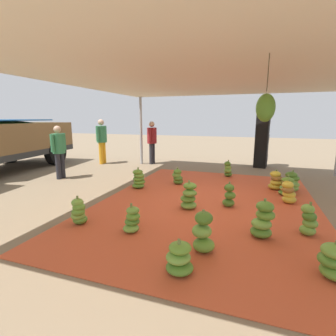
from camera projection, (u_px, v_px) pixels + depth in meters
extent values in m
plane|color=#7F6B51|center=(88.00, 190.00, 6.29)|extent=(40.00, 40.00, 0.00)
cube|color=#D1512D|center=(207.00, 203.00, 5.33)|extent=(6.04, 4.37, 0.01)
cylinder|color=#9EA0A5|center=(141.00, 131.00, 9.66)|extent=(0.10, 0.10, 2.56)
cube|color=beige|center=(211.00, 75.00, 4.82)|extent=(8.00, 7.00, 0.06)
cylinder|color=#4C422D|center=(268.00, 73.00, 3.14)|extent=(0.01, 0.01, 0.46)
ellipsoid|color=#477523|center=(266.00, 108.00, 3.23)|extent=(0.24, 0.24, 0.36)
ellipsoid|color=gold|center=(275.00, 186.00, 6.29)|extent=(0.45, 0.45, 0.16)
ellipsoid|color=gold|center=(276.00, 182.00, 6.26)|extent=(0.41, 0.41, 0.16)
ellipsoid|color=#996628|center=(277.00, 178.00, 6.25)|extent=(0.39, 0.39, 0.16)
ellipsoid|color=gold|center=(276.00, 174.00, 6.26)|extent=(0.30, 0.30, 0.16)
cylinder|color=olive|center=(276.00, 172.00, 6.23)|extent=(0.04, 0.04, 0.12)
ellipsoid|color=gold|center=(289.00, 199.00, 5.27)|extent=(0.31, 0.31, 0.16)
ellipsoid|color=gold|center=(289.00, 194.00, 5.28)|extent=(0.27, 0.27, 0.16)
ellipsoid|color=#996628|center=(288.00, 190.00, 5.24)|extent=(0.31, 0.31, 0.16)
ellipsoid|color=gold|center=(288.00, 185.00, 5.23)|extent=(0.31, 0.31, 0.16)
cylinder|color=olive|center=(289.00, 182.00, 5.21)|extent=(0.04, 0.04, 0.12)
ellipsoid|color=#75A83D|center=(291.00, 188.00, 6.14)|extent=(0.47, 0.47, 0.16)
ellipsoid|color=#75A83D|center=(292.00, 184.00, 6.15)|extent=(0.37, 0.37, 0.16)
ellipsoid|color=#75A83D|center=(291.00, 181.00, 6.13)|extent=(0.34, 0.34, 0.16)
ellipsoid|color=#477523|center=(293.00, 178.00, 6.10)|extent=(0.31, 0.31, 0.16)
ellipsoid|color=#477523|center=(291.00, 175.00, 6.09)|extent=(0.32, 0.32, 0.16)
cylinder|color=olive|center=(293.00, 173.00, 6.07)|extent=(0.04, 0.04, 0.12)
ellipsoid|color=#60932D|center=(204.00, 245.00, 3.36)|extent=(0.38, 0.38, 0.18)
ellipsoid|color=#75A83D|center=(202.00, 231.00, 3.35)|extent=(0.31, 0.31, 0.18)
ellipsoid|color=#477523|center=(204.00, 218.00, 3.31)|extent=(0.25, 0.25, 0.18)
cylinder|color=olive|center=(203.00, 214.00, 3.29)|extent=(0.04, 0.04, 0.12)
ellipsoid|color=#477523|center=(286.00, 193.00, 5.82)|extent=(0.46, 0.46, 0.12)
ellipsoid|color=#75A83D|center=(287.00, 188.00, 5.83)|extent=(0.38, 0.38, 0.12)
ellipsoid|color=#6B9E38|center=(289.00, 184.00, 5.79)|extent=(0.42, 0.42, 0.12)
ellipsoid|color=#60932D|center=(288.00, 180.00, 5.76)|extent=(0.37, 0.37, 0.12)
cylinder|color=olive|center=(288.00, 177.00, 5.76)|extent=(0.04, 0.04, 0.12)
ellipsoid|color=#477523|center=(228.00, 174.00, 7.68)|extent=(0.29, 0.29, 0.15)
ellipsoid|color=#6B9E38|center=(228.00, 171.00, 7.63)|extent=(0.28, 0.28, 0.15)
ellipsoid|color=#75A83D|center=(228.00, 167.00, 7.65)|extent=(0.28, 0.28, 0.15)
ellipsoid|color=#518428|center=(228.00, 164.00, 7.62)|extent=(0.26, 0.26, 0.15)
cylinder|color=olive|center=(228.00, 162.00, 7.60)|extent=(0.04, 0.04, 0.12)
ellipsoid|color=#518428|center=(80.00, 219.00, 4.24)|extent=(0.32, 0.32, 0.15)
ellipsoid|color=#75A83D|center=(78.00, 216.00, 4.21)|extent=(0.30, 0.30, 0.15)
ellipsoid|color=#60932D|center=(78.00, 212.00, 4.17)|extent=(0.28, 0.28, 0.15)
ellipsoid|color=#60932D|center=(79.00, 207.00, 4.18)|extent=(0.29, 0.29, 0.15)
ellipsoid|color=#75A83D|center=(77.00, 203.00, 4.18)|extent=(0.26, 0.26, 0.15)
cylinder|color=olive|center=(77.00, 199.00, 4.16)|extent=(0.04, 0.04, 0.12)
ellipsoid|color=#60932D|center=(335.00, 272.00, 2.79)|extent=(0.44, 0.44, 0.16)
ellipsoid|color=#518428|center=(332.00, 260.00, 2.80)|extent=(0.31, 0.31, 0.16)
ellipsoid|color=#6B9E38|center=(334.00, 251.00, 2.76)|extent=(0.34, 0.34, 0.16)
cylinder|color=olive|center=(336.00, 246.00, 2.74)|extent=(0.04, 0.04, 0.12)
ellipsoid|color=#477523|center=(178.00, 181.00, 6.81)|extent=(0.37, 0.37, 0.15)
ellipsoid|color=#477523|center=(178.00, 178.00, 6.77)|extent=(0.34, 0.34, 0.15)
ellipsoid|color=#6B9E38|center=(176.00, 175.00, 6.76)|extent=(0.31, 0.31, 0.15)
ellipsoid|color=#518428|center=(178.00, 172.00, 6.73)|extent=(0.26, 0.26, 0.15)
cylinder|color=olive|center=(178.00, 170.00, 6.73)|extent=(0.04, 0.04, 0.12)
ellipsoid|color=#6B9E38|center=(307.00, 230.00, 3.83)|extent=(0.32, 0.32, 0.15)
ellipsoid|color=#6B9E38|center=(310.00, 223.00, 3.82)|extent=(0.31, 0.31, 0.15)
ellipsoid|color=#477523|center=(309.00, 216.00, 3.80)|extent=(0.28, 0.28, 0.15)
ellipsoid|color=#75A83D|center=(308.00, 209.00, 3.81)|extent=(0.25, 0.25, 0.15)
cylinder|color=olive|center=(311.00, 206.00, 3.77)|extent=(0.04, 0.04, 0.12)
ellipsoid|color=#518428|center=(138.00, 185.00, 6.42)|extent=(0.39, 0.39, 0.13)
ellipsoid|color=#60932D|center=(139.00, 182.00, 6.43)|extent=(0.43, 0.43, 0.13)
ellipsoid|color=#60932D|center=(139.00, 179.00, 6.41)|extent=(0.40, 0.40, 0.13)
ellipsoid|color=#6B9E38|center=(139.00, 175.00, 6.38)|extent=(0.37, 0.37, 0.13)
ellipsoid|color=#60932D|center=(138.00, 172.00, 6.36)|extent=(0.36, 0.36, 0.13)
cylinder|color=olive|center=(138.00, 170.00, 6.36)|extent=(0.04, 0.04, 0.12)
ellipsoid|color=#477523|center=(228.00, 203.00, 5.07)|extent=(0.34, 0.34, 0.16)
ellipsoid|color=#518428|center=(230.00, 195.00, 5.03)|extent=(0.29, 0.29, 0.16)
ellipsoid|color=#477523|center=(229.00, 188.00, 5.02)|extent=(0.28, 0.28, 0.16)
cylinder|color=olive|center=(229.00, 185.00, 5.01)|extent=(0.04, 0.04, 0.12)
ellipsoid|color=#518428|center=(180.00, 267.00, 2.90)|extent=(0.44, 0.44, 0.13)
ellipsoid|color=#75A83D|center=(178.00, 257.00, 2.90)|extent=(0.39, 0.39, 0.13)
ellipsoid|color=#60932D|center=(180.00, 248.00, 2.88)|extent=(0.29, 0.29, 0.13)
cylinder|color=olive|center=(179.00, 244.00, 2.84)|extent=(0.04, 0.04, 0.12)
ellipsoid|color=#75A83D|center=(189.00, 205.00, 4.96)|extent=(0.39, 0.39, 0.14)
ellipsoid|color=#60932D|center=(188.00, 199.00, 4.95)|extent=(0.42, 0.42, 0.14)
ellipsoid|color=#6B9E38|center=(190.00, 193.00, 4.88)|extent=(0.40, 0.40, 0.14)
ellipsoid|color=#60932D|center=(190.00, 186.00, 4.91)|extent=(0.31, 0.31, 0.14)
cylinder|color=olive|center=(189.00, 183.00, 4.87)|extent=(0.04, 0.04, 0.12)
ellipsoid|color=#518428|center=(261.00, 232.00, 3.77)|extent=(0.41, 0.41, 0.16)
ellipsoid|color=#75A83D|center=(261.00, 224.00, 3.74)|extent=(0.41, 0.41, 0.16)
ellipsoid|color=#60932D|center=(265.00, 215.00, 3.73)|extent=(0.32, 0.32, 0.16)
ellipsoid|color=#518428|center=(265.00, 207.00, 3.69)|extent=(0.36, 0.36, 0.16)
cylinder|color=olive|center=(265.00, 203.00, 3.69)|extent=(0.04, 0.04, 0.12)
ellipsoid|color=#75A83D|center=(131.00, 228.00, 3.93)|extent=(0.26, 0.26, 0.12)
ellipsoid|color=#518428|center=(132.00, 221.00, 3.96)|extent=(0.33, 0.33, 0.12)
ellipsoid|color=#60932D|center=(133.00, 216.00, 3.93)|extent=(0.24, 0.24, 0.12)
ellipsoid|color=#6B9E38|center=(133.00, 210.00, 3.92)|extent=(0.26, 0.26, 0.12)
cylinder|color=olive|center=(131.00, 207.00, 3.89)|extent=(0.04, 0.04, 0.12)
cube|color=brown|center=(38.00, 137.00, 8.57)|extent=(4.01, 0.62, 0.90)
cube|color=brown|center=(47.00, 133.00, 10.68)|extent=(0.39, 2.30, 0.90)
ellipsoid|color=#75A83D|center=(9.00, 135.00, 8.78)|extent=(3.78, 2.40, 0.98)
cube|color=#19569E|center=(8.00, 120.00, 8.68)|extent=(2.63, 2.06, 0.04)
cylinder|color=black|center=(56.00, 152.00, 9.65)|extent=(1.03, 0.41, 1.00)
cylinder|color=black|center=(9.00, 150.00, 10.05)|extent=(1.03, 0.41, 1.00)
cylinder|color=#26262D|center=(151.00, 154.00, 9.77)|extent=(0.15, 0.15, 0.80)
cylinder|color=#26262D|center=(153.00, 153.00, 9.94)|extent=(0.15, 0.15, 0.80)
cylinder|color=maroon|center=(152.00, 136.00, 9.72)|extent=(0.37, 0.37, 0.60)
cylinder|color=maroon|center=(149.00, 135.00, 9.49)|extent=(0.12, 0.12, 0.54)
cylinder|color=maroon|center=(154.00, 134.00, 9.94)|extent=(0.12, 0.12, 0.54)
sphere|color=tan|center=(152.00, 124.00, 9.63)|extent=(0.22, 0.22, 0.22)
cylinder|color=#26262D|center=(58.00, 166.00, 7.35)|extent=(0.14, 0.14, 0.76)
cylinder|color=#26262D|center=(62.00, 165.00, 7.50)|extent=(0.14, 0.14, 0.76)
cylinder|color=#337A4C|center=(58.00, 143.00, 7.30)|extent=(0.35, 0.35, 0.57)
cylinder|color=#337A4C|center=(52.00, 143.00, 7.08)|extent=(0.11, 0.11, 0.51)
cylinder|color=#337A4C|center=(64.00, 142.00, 7.50)|extent=(0.11, 0.11, 0.51)
sphere|color=tan|center=(57.00, 129.00, 7.22)|extent=(0.21, 0.21, 0.21)
cylinder|color=orange|center=(101.00, 153.00, 9.78)|extent=(0.16, 0.16, 0.84)
cylinder|color=orange|center=(104.00, 153.00, 9.96)|extent=(0.16, 0.16, 0.84)
cylinder|color=#337A4C|center=(102.00, 134.00, 9.73)|extent=(0.39, 0.39, 0.63)
cylinder|color=#337A4C|center=(98.00, 134.00, 9.48)|extent=(0.12, 0.12, 0.56)
cylinder|color=#337A4C|center=(105.00, 133.00, 9.96)|extent=(0.12, 0.12, 0.56)
sphere|color=tan|center=(101.00, 122.00, 9.64)|extent=(0.23, 0.23, 0.23)
cube|color=black|center=(261.00, 157.00, 9.17)|extent=(0.55, 0.49, 0.73)
cylinder|color=#383838|center=(267.00, 158.00, 9.10)|extent=(0.32, 0.06, 0.32)
cube|color=black|center=(262.00, 138.00, 9.03)|extent=(0.55, 0.49, 0.67)
cylinder|color=#383838|center=(269.00, 138.00, 8.96)|extent=(0.32, 0.06, 0.32)
cube|color=black|center=(263.00, 120.00, 8.91)|extent=(0.55, 0.49, 0.59)
cylinder|color=#383838|center=(270.00, 120.00, 8.84)|extent=(0.32, 0.06, 0.32)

